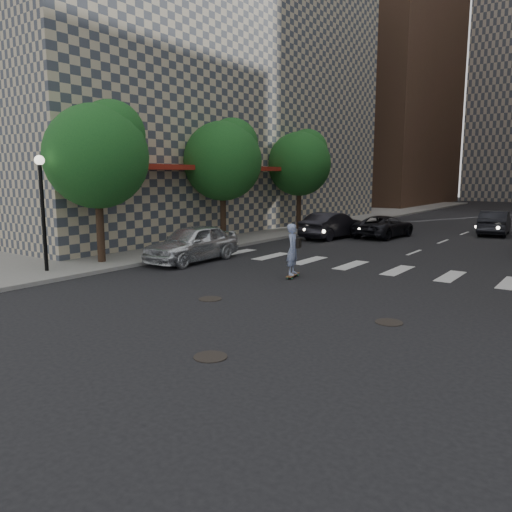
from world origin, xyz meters
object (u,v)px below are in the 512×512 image
(lamppost, at_px, (42,196))
(silver_sedan, at_px, (192,243))
(skateboarder, at_px, (293,249))
(tree_c, at_px, (301,161))
(traffic_car_c, at_px, (384,226))
(tree_b, at_px, (225,157))
(traffic_car_a, at_px, (332,225))
(tree_a, at_px, (100,152))
(traffic_car_e, at_px, (495,223))

(lamppost, bearing_deg, silver_sedan, 64.87)
(silver_sedan, bearing_deg, skateboarder, -4.80)
(tree_c, relative_size, traffic_car_c, 1.40)
(tree_b, bearing_deg, traffic_car_a, 56.74)
(tree_a, relative_size, traffic_car_a, 1.41)
(lamppost, distance_m, tree_b, 10.77)
(lamppost, distance_m, traffic_car_c, 19.57)
(skateboarder, xyz_separation_m, traffic_car_e, (3.36, 18.80, -0.28))
(lamppost, bearing_deg, traffic_car_c, 72.01)
(tree_b, height_order, traffic_car_a, tree_b)
(tree_c, relative_size, silver_sedan, 1.40)
(tree_b, relative_size, skateboarder, 3.34)
(tree_a, distance_m, traffic_car_e, 24.20)
(lamppost, distance_m, tree_c, 18.72)
(tree_a, distance_m, tree_c, 16.00)
(tree_a, xyz_separation_m, traffic_car_e, (11.14, 21.13, -3.89))
(tree_a, relative_size, traffic_car_e, 1.44)
(traffic_car_a, distance_m, traffic_car_e, 10.65)
(tree_a, distance_m, silver_sedan, 5.29)
(traffic_car_c, bearing_deg, tree_a, 74.63)
(tree_c, bearing_deg, lamppost, -90.14)
(tree_c, xyz_separation_m, traffic_car_c, (5.96, -0.15, -3.99))
(lamppost, height_order, tree_c, tree_c)
(tree_b, xyz_separation_m, tree_c, (0.00, 8.00, 0.00))
(tree_b, height_order, silver_sedan, tree_b)
(traffic_car_c, relative_size, traffic_car_e, 1.03)
(skateboarder, bearing_deg, traffic_car_e, 66.05)
(silver_sedan, xyz_separation_m, traffic_car_c, (3.50, 13.16, -0.15))
(tree_a, relative_size, tree_c, 1.00)
(traffic_car_a, height_order, traffic_car_e, traffic_car_a)
(traffic_car_a, bearing_deg, traffic_car_c, -129.14)
(traffic_car_a, bearing_deg, tree_b, 62.86)
(lamppost, height_order, silver_sedan, lamppost)
(tree_c, relative_size, skateboarder, 3.34)
(lamppost, bearing_deg, skateboarder, 32.41)
(traffic_car_c, bearing_deg, tree_c, 3.79)
(skateboarder, relative_size, traffic_car_c, 0.42)
(skateboarder, relative_size, traffic_car_e, 0.43)
(silver_sedan, xyz_separation_m, traffic_car_e, (8.68, 18.44, -0.05))
(tree_a, bearing_deg, skateboarder, 16.67)
(tree_a, distance_m, traffic_car_c, 17.40)
(lamppost, height_order, traffic_car_e, lamppost)
(lamppost, relative_size, tree_b, 0.65)
(tree_c, relative_size, traffic_car_a, 1.41)
(tree_c, xyz_separation_m, silver_sedan, (2.45, -13.31, -3.84))
(traffic_car_e, bearing_deg, tree_b, 44.41)
(tree_c, distance_m, skateboarder, 16.14)
(silver_sedan, distance_m, traffic_car_e, 20.38)
(tree_b, xyz_separation_m, skateboarder, (7.77, -5.67, -3.61))
(traffic_car_c, bearing_deg, traffic_car_e, -129.21)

